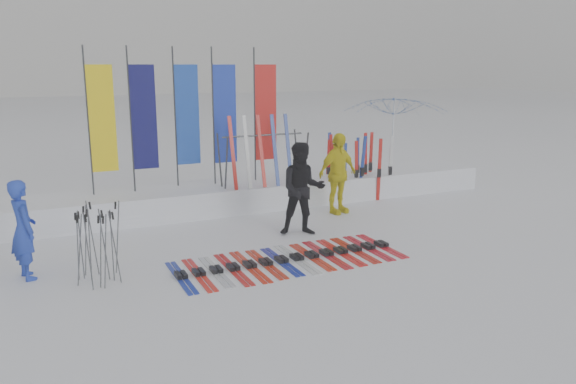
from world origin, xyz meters
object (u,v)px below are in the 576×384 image
tent_canopy (394,140)px  person_blue (23,230)px  person_yellow (338,174)px  ski_rack (263,152)px  person_black (303,189)px  ski_row (289,259)px

tent_canopy → person_blue: bearing=-159.7°
person_yellow → ski_rack: (-1.41, 1.07, 0.45)m
person_black → ski_rack: (0.08, 2.26, 0.44)m
person_yellow → tent_canopy: bearing=20.3°
person_blue → person_yellow: 6.79m
person_blue → person_black: (5.13, 0.30, 0.13)m
person_yellow → ski_rack: bearing=128.7°
ski_row → ski_rack: bearing=74.4°
person_black → ski_rack: person_black is taller
person_blue → person_yellow: person_yellow is taller
person_yellow → tent_canopy: (3.03, 2.08, 0.37)m
ski_rack → person_yellow: bearing=-37.1°
person_black → ski_row: person_black is taller
person_black → ski_row: 1.87m
person_blue → ski_rack: size_ratio=0.80×
person_blue → ski_row: bearing=-119.9°
tent_canopy → ski_rack: tent_canopy is taller
person_blue → ski_row: 4.40m
person_yellow → tent_canopy: 3.70m
tent_canopy → ski_row: size_ratio=0.72×
person_black → tent_canopy: tent_canopy is taller
tent_canopy → ski_rack: bearing=-167.2°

